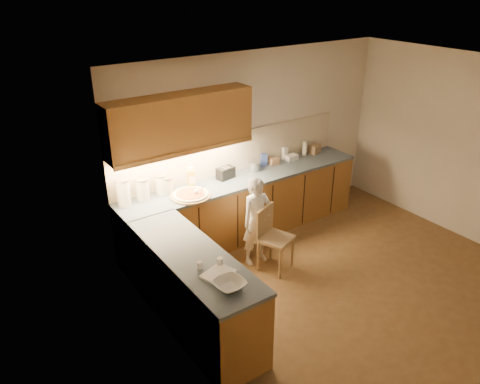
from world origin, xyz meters
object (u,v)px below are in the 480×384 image
Objects in this scene: pizza_on_board at (191,195)px; oil_jug at (191,178)px; toaster at (226,173)px; wooden_chair at (271,234)px; child at (257,221)px.

oil_jug reaches higher than pizza_on_board.
pizza_on_board is 1.93× the size of toaster.
toaster is (-0.03, 1.02, 0.51)m from wooden_chair.
wooden_chair is 1.30m from oil_jug.
toaster is at bearing 18.76° from pizza_on_board.
oil_jug is at bearing 123.66° from child.
pizza_on_board is at bearing 110.89° from wooden_chair.
toaster reaches higher than wooden_chair.
oil_jug reaches higher than child.
pizza_on_board reaches higher than wooden_chair.
toaster is at bearing 70.03° from wooden_chair.
pizza_on_board is at bearing -121.29° from oil_jug.
child is 4.12× the size of oil_jug.
oil_jug is 1.08× the size of toaster.
oil_jug is (-0.58, 1.02, 0.56)m from wooden_chair.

